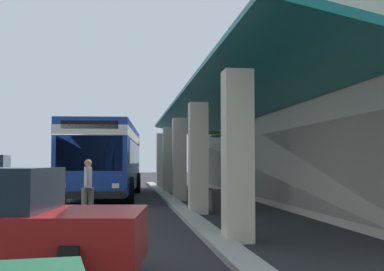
{
  "coord_description": "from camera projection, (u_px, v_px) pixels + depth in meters",
  "views": [
    {
      "loc": [
        18.57,
        2.7,
        1.54
      ],
      "look_at": [
        0.43,
        5.07,
        2.52
      ],
      "focal_mm": 47.27,
      "sensor_mm": 36.0,
      "label": 1
    }
  ],
  "objects": [
    {
      "name": "potted_palm",
      "position": [
        224.0,
        192.0,
        16.64
      ],
      "size": [
        2.0,
        1.96,
        2.61
      ],
      "color": "#4C4742",
      "rests_on": "ground"
    },
    {
      "name": "ground",
      "position": [
        268.0,
        203.0,
        18.99
      ],
      "size": [
        120.0,
        120.0,
        0.0
      ],
      "primitive_type": "plane",
      "color": "#262628"
    },
    {
      "name": "transit_bus",
      "position": [
        106.0,
        155.0,
        22.61
      ],
      "size": [
        11.34,
        3.27,
        3.34
      ],
      "color": "navy",
      "rests_on": "ground"
    },
    {
      "name": "pedestrian",
      "position": [
        88.0,
        184.0,
        14.76
      ],
      "size": [
        0.67,
        0.35,
        1.63
      ],
      "color": "#726651",
      "rests_on": "ground"
    },
    {
      "name": "curb_strip",
      "position": [
        169.0,
        199.0,
        20.43
      ],
      "size": [
        32.57,
        0.5,
        0.12
      ],
      "primitive_type": "cube",
      "color": "#9E998E",
      "rests_on": "ground"
    }
  ]
}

